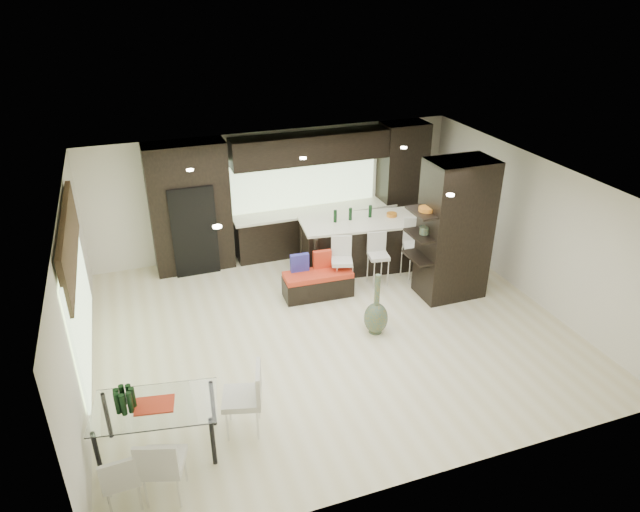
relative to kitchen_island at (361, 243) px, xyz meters
name	(u,v)px	position (x,y,z in m)	size (l,w,h in m)	color
ground	(331,328)	(-1.43, -2.02, -0.53)	(8.00, 8.00, 0.00)	#F2E8B9
back_wall	(276,192)	(-1.43, 1.48, 0.82)	(8.00, 0.02, 2.70)	white
left_wall	(76,303)	(-5.43, -2.02, 0.82)	(0.02, 7.00, 2.70)	white
right_wall	(531,228)	(2.57, -2.02, 0.82)	(0.02, 7.00, 2.70)	white
ceiling	(333,184)	(-1.43, -2.02, 2.17)	(8.00, 7.00, 0.02)	white
window_left	(79,295)	(-5.39, -1.82, 0.82)	(0.04, 3.20, 1.90)	#B2D199
window_back	(302,180)	(-0.83, 1.44, 1.02)	(3.40, 0.04, 1.20)	#B2D199
stone_accent	(69,241)	(-5.36, -1.82, 1.72)	(0.08, 3.00, 0.80)	brown
ceiling_spots	(327,180)	(-1.43, -1.77, 2.15)	(4.00, 3.00, 0.02)	white
back_cabinetry	(302,194)	(-0.93, 1.15, 0.82)	(6.80, 0.68, 2.70)	black
refrigerator	(192,227)	(-3.33, 1.10, 0.42)	(0.90, 0.68, 1.90)	black
partition_column	(455,230)	(1.17, -1.62, 0.82)	(1.20, 0.80, 2.70)	black
kitchen_island	(361,243)	(0.00, 0.00, 0.00)	(2.55, 1.09, 1.06)	black
stool_left	(342,271)	(-0.78, -0.85, -0.08)	(0.40, 0.40, 0.90)	silver
stool_mid	(378,265)	(0.00, -0.84, -0.10)	(0.38, 0.38, 0.87)	silver
stool_right	(414,256)	(0.78, -0.87, -0.02)	(0.45, 0.45, 1.02)	silver
bench	(318,284)	(-1.28, -0.87, -0.28)	(1.32, 0.51, 0.51)	black
floor_vase	(377,304)	(-0.75, -2.38, 0.04)	(0.42, 0.42, 1.14)	#45533B
dining_table	(158,428)	(-4.56, -3.94, -0.16)	(1.55, 0.87, 0.75)	white
chair_near	(164,467)	(-4.56, -4.70, -0.08)	(0.49, 0.49, 0.91)	silver
chair_far	(121,479)	(-5.04, -4.67, -0.14)	(0.42, 0.42, 0.78)	silver
chair_end	(242,402)	(-3.44, -3.94, -0.05)	(0.51, 0.51, 0.95)	silver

